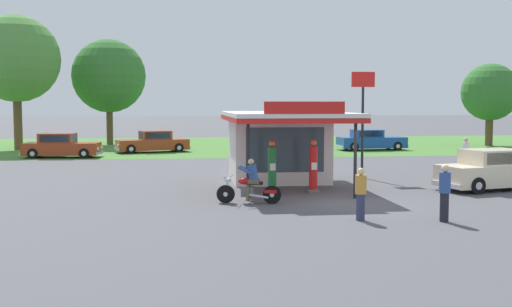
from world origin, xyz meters
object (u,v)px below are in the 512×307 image
at_px(bystander_strolling_foreground, 465,153).
at_px(motorcycle_with_rider, 250,185).
at_px(bystander_standing_back_lot, 361,193).
at_px(parked_car_back_row_right, 371,141).
at_px(roadside_pole_sign, 363,106).
at_px(gas_pump_nearside, 272,169).
at_px(parked_car_back_row_centre, 153,143).
at_px(featured_classic_sedan, 496,171).
at_px(bystander_chatting_near_pumps, 445,192).
at_px(parked_car_back_row_centre_left, 289,145).
at_px(parked_car_back_row_left, 61,146).
at_px(gas_pump_offside, 313,168).

bearing_deg(bystander_strolling_foreground, motorcycle_with_rider, -143.72).
bearing_deg(bystander_standing_back_lot, parked_car_back_row_right, 71.81).
height_order(bystander_strolling_foreground, roadside_pole_sign, roadside_pole_sign).
xyz_separation_m(gas_pump_nearside, parked_car_back_row_centre, (-5.40, 20.94, -0.26)).
height_order(featured_classic_sedan, bystander_chatting_near_pumps, bystander_chatting_near_pumps).
bearing_deg(featured_classic_sedan, parked_car_back_row_centre_left, 106.93).
distance_m(parked_car_back_row_centre_left, bystander_standing_back_lot, 23.61).
relative_size(parked_car_back_row_right, bystander_standing_back_lot, 3.32).
bearing_deg(featured_classic_sedan, parked_car_back_row_left, 139.26).
bearing_deg(parked_car_back_row_centre_left, parked_car_back_row_centre, 159.07).
bearing_deg(bystander_chatting_near_pumps, gas_pump_offside, 110.72).
xyz_separation_m(motorcycle_with_rider, parked_car_back_row_left, (-9.94, 19.79, 0.07)).
distance_m(gas_pump_nearside, gas_pump_offside, 1.65).
distance_m(parked_car_back_row_centre_left, parked_car_back_row_centre, 9.85).
relative_size(motorcycle_with_rider, bystander_chatting_near_pumps, 1.31).
relative_size(featured_classic_sedan, bystander_strolling_foreground, 3.10).
distance_m(motorcycle_with_rider, bystander_chatting_near_pumps, 6.70).
distance_m(parked_car_back_row_right, roadside_pole_sign, 17.88).
xyz_separation_m(bystander_strolling_foreground, roadside_pole_sign, (-6.17, -2.22, 2.45)).
height_order(parked_car_back_row_right, roadside_pole_sign, roadside_pole_sign).
relative_size(motorcycle_with_rider, parked_car_back_row_centre_left, 0.42).
relative_size(gas_pump_nearside, bystander_standing_back_lot, 1.30).
height_order(motorcycle_with_rider, parked_car_back_row_right, motorcycle_with_rider).
bearing_deg(parked_car_back_row_centre, bystander_standing_back_lot, -75.18).
xyz_separation_m(bystander_strolling_foreground, bystander_chatting_near_pumps, (-6.93, -13.06, -0.01)).
relative_size(gas_pump_nearside, bystander_strolling_foreground, 1.19).
bearing_deg(gas_pump_nearside, bystander_standing_back_lot, -74.00).
height_order(parked_car_back_row_centre_left, bystander_chatting_near_pumps, bystander_chatting_near_pumps).
xyz_separation_m(parked_car_back_row_right, bystander_strolling_foreground, (0.45, -14.51, 0.22)).
bearing_deg(roadside_pole_sign, bystander_chatting_near_pumps, -94.02).
bearing_deg(parked_car_back_row_centre, motorcycle_with_rider, -79.81).
xyz_separation_m(parked_car_back_row_right, bystander_chatting_near_pumps, (-6.49, -27.56, 0.20)).
bearing_deg(parked_car_back_row_left, gas_pump_offside, -53.46).
relative_size(featured_classic_sedan, parked_car_back_row_right, 1.02).
height_order(parked_car_back_row_left, bystander_standing_back_lot, bystander_standing_back_lot).
distance_m(gas_pump_nearside, parked_car_back_row_right, 23.49).
bearing_deg(roadside_pole_sign, featured_classic_sedan, -46.37).
relative_size(parked_car_back_row_left, parked_car_back_row_centre_left, 0.94).
xyz_separation_m(parked_car_back_row_left, bystander_strolling_foreground, (22.20, -10.79, 0.19)).
distance_m(bystander_strolling_foreground, bystander_standing_back_lot, 15.64).
xyz_separation_m(motorcycle_with_rider, bystander_chatting_near_pumps, (5.33, -4.06, 0.25)).
distance_m(gas_pump_nearside, featured_classic_sedan, 9.19).
bearing_deg(parked_car_back_row_centre, parked_car_back_row_left, -146.96).
distance_m(motorcycle_with_rider, featured_classic_sedan, 10.61).
bearing_deg(parked_car_back_row_centre, parked_car_back_row_centre_left, -20.93).
xyz_separation_m(motorcycle_with_rider, bystander_standing_back_lot, (2.93, -3.54, 0.18)).
height_order(motorcycle_with_rider, bystander_chatting_near_pumps, bystander_chatting_near_pumps).
distance_m(gas_pump_nearside, bystander_strolling_foreground, 12.82).
xyz_separation_m(parked_car_back_row_centre_left, bystander_standing_back_lot, (-2.05, -23.53, 0.14)).
xyz_separation_m(gas_pump_offside, roadside_pole_sign, (3.27, 4.22, 2.41)).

